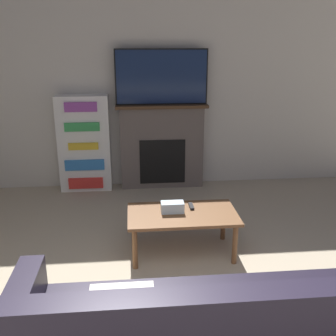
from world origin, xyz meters
name	(u,v)px	position (x,y,z in m)	size (l,w,h in m)	color
wall_back	(148,90)	(0.00, 4.11, 1.35)	(6.37, 0.06, 2.70)	beige
fireplace	(162,146)	(0.17, 3.97, 0.59)	(1.25, 0.28, 1.17)	#605651
tv	(162,77)	(0.17, 3.95, 1.54)	(1.23, 0.03, 0.73)	black
coffee_table	(182,218)	(0.22, 2.08, 0.38)	(1.05, 0.59, 0.43)	brown
tissue_box	(172,207)	(0.13, 2.11, 0.48)	(0.22, 0.12, 0.10)	silver
remote_control	(191,206)	(0.32, 2.21, 0.44)	(0.04, 0.15, 0.02)	black
bookshelf	(84,144)	(-0.89, 3.95, 0.65)	(0.70, 0.29, 1.31)	white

